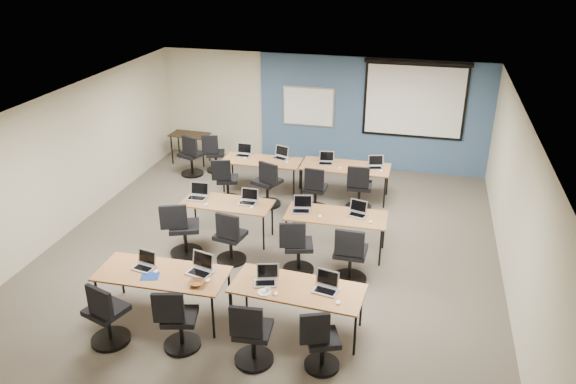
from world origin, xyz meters
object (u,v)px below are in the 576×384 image
(laptop_3, at_px, (326,286))
(task_chair_5, at_px, (230,241))
(training_table_mid_left, at_px, (227,205))
(task_chair_6, at_px, (297,251))
(training_table_front_right, at_px, (297,290))
(laptop_0, at_px, (145,264))
(projector_screen, at_px, (415,96))
(whiteboard, at_px, (308,107))
(task_chair_4, at_px, (183,233))
(task_chair_3, at_px, (320,345))
(task_chair_0, at_px, (106,318))
(laptop_9, at_px, (281,155))
(task_chair_11, at_px, (359,191))
(laptop_4, at_px, (198,194))
(laptop_6, at_px, (302,207))
(task_chair_8, at_px, (226,183))
(task_chair_7, at_px, (350,259))
(training_table_front_left, at_px, (162,275))
(task_chair_2, at_px, (252,338))
(training_table_mid_right, at_px, (336,217))
(laptop_1, at_px, (201,268))
(utility_table, at_px, (190,137))
(task_chair_10, at_px, (315,192))
(laptop_5, at_px, (248,199))
(task_chair_9, at_px, (268,187))
(laptop_2, at_px, (266,278))
(training_table_back_left, at_px, (262,162))
(laptop_8, at_px, (243,153))
(training_table_back_right, at_px, (345,168))
(laptop_7, at_px, (358,211))
(laptop_11, at_px, (375,165))
(laptop_10, at_px, (326,161))
(task_chair_1, at_px, (178,324))

(laptop_3, xyz_separation_m, task_chair_5, (-1.95, 1.48, -0.38))
(training_table_mid_left, height_order, task_chair_6, task_chair_6)
(training_table_front_right, height_order, laptop_0, laptop_0)
(projector_screen, bearing_deg, whiteboard, 179.55)
(training_table_mid_left, relative_size, task_chair_4, 1.60)
(task_chair_3, relative_size, task_chair_6, 0.95)
(task_chair_0, height_order, laptop_9, task_chair_0)
(training_table_mid_left, distance_m, task_chair_11, 2.86)
(laptop_4, height_order, laptop_6, laptop_4)
(training_table_front_right, relative_size, task_chair_8, 1.90)
(task_chair_0, xyz_separation_m, laptop_4, (-0.02, 3.38, 0.37))
(task_chair_5, bearing_deg, task_chair_7, 6.85)
(training_table_front_left, relative_size, laptop_9, 5.71)
(task_chair_0, height_order, task_chair_2, task_chair_0)
(training_table_front_right, xyz_separation_m, task_chair_0, (-2.48, -0.93, -0.26))
(task_chair_0, relative_size, task_chair_5, 1.02)
(training_table_mid_right, xyz_separation_m, task_chair_6, (-0.51, -0.87, -0.27))
(laptop_1, bearing_deg, task_chair_0, -121.62)
(task_chair_6, height_order, utility_table, task_chair_6)
(task_chair_11, bearing_deg, training_table_mid_left, -144.74)
(task_chair_3, relative_size, task_chair_10, 0.98)
(laptop_5, bearing_deg, task_chair_5, -93.36)
(task_chair_8, xyz_separation_m, task_chair_9, (0.93, -0.04, 0.03))
(laptop_2, bearing_deg, task_chair_6, 69.61)
(training_table_mid_left, distance_m, utility_table, 4.12)
(whiteboard, relative_size, task_chair_10, 1.31)
(training_table_front_left, bearing_deg, training_table_front_right, 1.87)
(projector_screen, height_order, training_table_back_left, projector_screen)
(laptop_8, bearing_deg, training_table_back_right, -0.90)
(task_chair_4, distance_m, laptop_7, 3.12)
(whiteboard, height_order, laptop_4, whiteboard)
(laptop_3, xyz_separation_m, task_chair_8, (-2.88, 3.85, -0.39))
(laptop_1, height_order, laptop_7, laptop_1)
(laptop_7, bearing_deg, laptop_0, -124.01)
(training_table_back_left, distance_m, task_chair_6, 3.48)
(training_table_front_left, relative_size, task_chair_0, 1.88)
(training_table_mid_left, xyz_separation_m, task_chair_7, (2.44, -0.96, -0.24))
(training_table_back_left, bearing_deg, laptop_11, 3.17)
(task_chair_2, relative_size, task_chair_10, 1.03)
(training_table_front_left, height_order, task_chair_11, task_chair_11)
(laptop_1, relative_size, task_chair_6, 0.35)
(laptop_10, relative_size, utility_table, 0.34)
(task_chair_1, xyz_separation_m, utility_table, (-2.64, 6.63, 0.25))
(training_table_back_right, relative_size, task_chair_7, 1.80)
(laptop_2, distance_m, laptop_10, 4.74)
(training_table_mid_left, xyz_separation_m, task_chair_1, (0.42, -3.17, -0.27))
(task_chair_5, bearing_deg, laptop_5, 97.41)
(task_chair_3, xyz_separation_m, task_chair_7, (0.07, 2.13, 0.04))
(task_chair_5, distance_m, utility_table, 5.02)
(laptop_6, bearing_deg, task_chair_6, -93.95)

